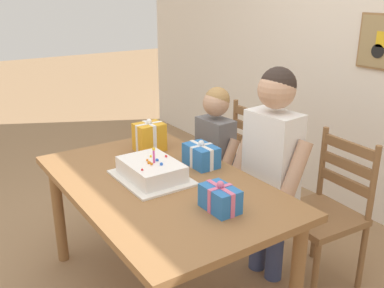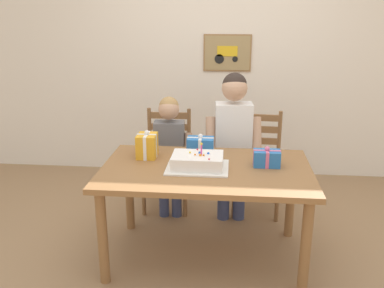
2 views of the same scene
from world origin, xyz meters
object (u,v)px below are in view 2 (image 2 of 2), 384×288
at_px(dining_table, 206,179).
at_px(chair_left, 167,159).
at_px(birthday_cake, 198,162).
at_px(chair_right, 257,162).
at_px(gift_box_red_large, 267,158).
at_px(child_older, 233,133).
at_px(gift_box_corner_small, 200,145).
at_px(child_younger, 169,146).
at_px(gift_box_beside_cake, 147,146).

relative_size(dining_table, chair_left, 1.63).
height_order(birthday_cake, chair_right, same).
relative_size(gift_box_red_large, child_older, 0.15).
xyz_separation_m(gift_box_corner_small, chair_right, (0.49, 0.56, -0.32)).
bearing_deg(child_younger, birthday_cake, -65.56).
bearing_deg(chair_left, gift_box_red_large, -43.15).
distance_m(dining_table, chair_right, 0.98).
xyz_separation_m(chair_right, child_younger, (-0.78, -0.23, 0.21)).
relative_size(birthday_cake, gift_box_red_large, 2.25).
xyz_separation_m(gift_box_corner_small, chair_left, (-0.35, 0.56, -0.32)).
relative_size(gift_box_red_large, chair_right, 0.21).
bearing_deg(child_younger, gift_box_beside_cake, -102.93).
height_order(chair_right, child_younger, child_younger).
bearing_deg(chair_right, chair_left, 179.99).
distance_m(gift_box_red_large, chair_left, 1.21).
bearing_deg(gift_box_beside_cake, dining_table, -22.01).
relative_size(chair_left, child_younger, 0.83).
relative_size(gift_box_beside_cake, child_older, 0.16).
relative_size(chair_left, chair_right, 1.00).
xyz_separation_m(gift_box_beside_cake, chair_right, (0.88, 0.68, -0.35)).
xyz_separation_m(birthday_cake, gift_box_red_large, (0.49, 0.10, 0.01)).
bearing_deg(child_younger, chair_right, 16.53).
height_order(gift_box_beside_cake, child_younger, child_younger).
distance_m(birthday_cake, child_older, 0.71).
xyz_separation_m(gift_box_beside_cake, chair_left, (0.05, 0.68, -0.35)).
xyz_separation_m(gift_box_corner_small, child_younger, (-0.30, 0.32, -0.12)).
relative_size(gift_box_red_large, gift_box_beside_cake, 0.91).
height_order(birthday_cake, gift_box_corner_small, birthday_cake).
distance_m(gift_box_red_large, gift_box_beside_cake, 0.91).
relative_size(gift_box_corner_small, chair_left, 0.23).
bearing_deg(dining_table, child_older, 73.46).
distance_m(gift_box_red_large, chair_right, 0.86).
height_order(gift_box_corner_small, child_older, child_older).
distance_m(gift_box_beside_cake, gift_box_corner_small, 0.42).
bearing_deg(gift_box_beside_cake, gift_box_red_large, -7.19).
xyz_separation_m(gift_box_red_large, chair_left, (-0.85, 0.80, -0.32)).
bearing_deg(chair_right, child_older, -134.74).
bearing_deg(gift_box_corner_small, gift_box_red_large, -25.80).
bearing_deg(chair_left, child_older, -20.94).
height_order(birthday_cake, gift_box_beside_cake, gift_box_beside_cake).
bearing_deg(gift_box_red_large, chair_right, 90.92).
bearing_deg(gift_box_beside_cake, chair_right, 37.69).
height_order(chair_left, child_older, child_older).
bearing_deg(gift_box_corner_small, dining_table, -78.26).
relative_size(chair_left, child_older, 0.70).
height_order(dining_table, birthday_cake, birthday_cake).
bearing_deg(gift_box_red_large, gift_box_beside_cake, 172.81).
relative_size(birthday_cake, child_older, 0.33).
bearing_deg(gift_box_red_large, birthday_cake, -168.94).
height_order(gift_box_beside_cake, chair_right, gift_box_beside_cake).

